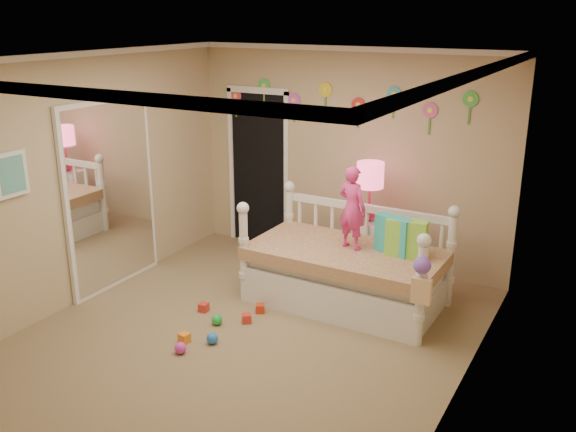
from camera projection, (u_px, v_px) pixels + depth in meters
The scene contains 18 objects.
floor at pixel (249, 334), 6.09m from camera, with size 4.00×4.50×0.01m, color #7F684C.
ceiling at pixel (243, 58), 5.29m from camera, with size 4.00×4.50×0.01m, color white.
back_wall at pixel (347, 158), 7.56m from camera, with size 4.00×0.01×2.60m, color tan.
left_wall at pixel (85, 179), 6.61m from camera, with size 0.01×4.50×2.60m, color tan.
right_wall at pixel (469, 244), 4.76m from camera, with size 0.01×4.50×2.60m, color tan.
crown_molding at pixel (243, 62), 5.29m from camera, with size 4.00×4.50×0.06m, color white, non-canonical shape.
daybed at pixel (346, 254), 6.59m from camera, with size 2.05×1.10×1.11m, color white, non-canonical shape.
pillow_turquoise at pixel (393, 235), 6.39m from camera, with size 0.39×0.14×0.39m, color #28B2C9.
pillow_lime at pixel (406, 238), 6.31m from camera, with size 0.40×0.15×0.38m, color #91E546.
child at pixel (352, 208), 6.46m from camera, with size 0.32×0.21×0.88m, color #F63895.
nightstand at pixel (367, 249), 7.28m from camera, with size 0.43×0.33×0.71m, color white.
table_lamp at pixel (370, 182), 7.03m from camera, with size 0.31×0.31×0.67m.
closet_doorway at pixel (258, 168), 8.20m from camera, with size 0.90×0.04×2.07m, color black.
flower_decals at pixel (342, 104), 7.39m from camera, with size 3.40×0.02×0.50m, color #B2668C, non-canonical shape.
mirror_closet at pixel (111, 195), 6.92m from camera, with size 0.07×1.30×2.10m, color white.
wall_picture at pixel (11, 174), 5.77m from camera, with size 0.05×0.34×0.42m, color white.
hanging_bag at pixel (420, 282), 5.63m from camera, with size 0.20×0.16×0.36m, color beige, non-canonical shape.
toy_scatter at pixel (210, 316), 6.33m from camera, with size 0.80×1.30×0.11m, color #996666, non-canonical shape.
Camera 1 is at (2.97, -4.57, 2.98)m, focal length 39.36 mm.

